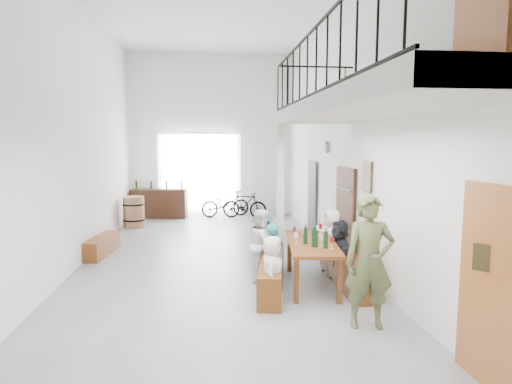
{
  "coord_description": "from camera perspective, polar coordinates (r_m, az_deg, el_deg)",
  "views": [
    {
      "loc": [
        -0.13,
        -8.8,
        2.51
      ],
      "look_at": [
        0.81,
        -0.5,
        1.54
      ],
      "focal_mm": 30.0,
      "sensor_mm": 36.0,
      "label": 1
    }
  ],
  "objects": [
    {
      "name": "floor",
      "position": [
        9.15,
        -5.49,
        -9.33
      ],
      "size": [
        12.0,
        12.0,
        0.0
      ],
      "primitive_type": "plane",
      "color": "slate",
      "rests_on": "ground"
    },
    {
      "name": "room_walls",
      "position": [
        8.86,
        -5.75,
        13.36
      ],
      "size": [
        12.0,
        12.0,
        12.0
      ],
      "color": "white",
      "rests_on": "ground"
    },
    {
      "name": "gateway_portal",
      "position": [
        14.78,
        -7.52,
        2.25
      ],
      "size": [
        2.8,
        0.08,
        2.8
      ],
      "primitive_type": "cube",
      "color": "white",
      "rests_on": "ground"
    },
    {
      "name": "right_wall_decor",
      "position": [
        7.53,
        15.66,
        0.52
      ],
      "size": [
        0.07,
        8.28,
        5.07
      ],
      "color": "brown",
      "rests_on": "ground"
    },
    {
      "name": "balcony",
      "position": [
        6.07,
        14.14,
        10.71
      ],
      "size": [
        1.52,
        5.62,
        4.0
      ],
      "color": "silver",
      "rests_on": "ground"
    },
    {
      "name": "tasting_table",
      "position": [
        7.57,
        7.47,
        -7.21
      ],
      "size": [
        1.04,
        2.04,
        0.79
      ],
      "rotation": [
        0.0,
        0.0,
        -0.13
      ],
      "color": "brown",
      "rests_on": "ground"
    },
    {
      "name": "bench_inner",
      "position": [
        7.54,
        2.13,
        -10.72
      ],
      "size": [
        0.79,
        2.32,
        0.53
      ],
      "primitive_type": "cube",
      "rotation": [
        0.0,
        0.0,
        -0.19
      ],
      "color": "brown",
      "rests_on": "ground"
    },
    {
      "name": "bench_wall",
      "position": [
        7.93,
        11.49,
        -9.97
      ],
      "size": [
        0.38,
        2.3,
        0.53
      ],
      "primitive_type": "cube",
      "rotation": [
        0.0,
        0.0,
        -0.03
      ],
      "color": "brown",
      "rests_on": "ground"
    },
    {
      "name": "tableware",
      "position": [
        7.44,
        7.66,
        -5.72
      ],
      "size": [
        0.68,
        1.3,
        0.35
      ],
      "color": "black",
      "rests_on": "tasting_table"
    },
    {
      "name": "side_bench",
      "position": [
        10.27,
        -19.78,
        -6.73
      ],
      "size": [
        0.51,
        1.51,
        0.42
      ],
      "primitive_type": "cube",
      "rotation": [
        0.0,
        0.0,
        -0.13
      ],
      "color": "brown",
      "rests_on": "ground"
    },
    {
      "name": "oak_barrel",
      "position": [
        13.18,
        -15.97,
        -2.58
      ],
      "size": [
        0.63,
        0.63,
        0.92
      ],
      "color": "olive",
      "rests_on": "ground"
    },
    {
      "name": "serving_counter",
      "position": [
        14.68,
        -12.76,
        -1.48
      ],
      "size": [
        1.88,
        0.76,
        0.97
      ],
      "primitive_type": "cube",
      "rotation": [
        0.0,
        0.0,
        -0.14
      ],
      "color": "#381E11",
      "rests_on": "ground"
    },
    {
      "name": "counter_bottles",
      "position": [
        14.62,
        -12.81,
        0.94
      ],
      "size": [
        1.58,
        0.27,
        0.28
      ],
      "color": "black",
      "rests_on": "serving_counter"
    },
    {
      "name": "guest_left_a",
      "position": [
        6.7,
        2.16,
        -10.43
      ],
      "size": [
        0.48,
        0.61,
        1.09
      ],
      "primitive_type": "imported",
      "rotation": [
        0.0,
        0.0,
        1.3
      ],
      "color": "white",
      "rests_on": "ground"
    },
    {
      "name": "guest_left_b",
      "position": [
        7.39,
        2.48,
        -8.63
      ],
      "size": [
        0.38,
        0.47,
        1.13
      ],
      "primitive_type": "imported",
      "rotation": [
        0.0,
        0.0,
        1.28
      ],
      "color": "#226E71",
      "rests_on": "ground"
    },
    {
      "name": "guest_left_c",
      "position": [
        7.86,
        0.86,
        -7.0
      ],
      "size": [
        0.59,
        0.71,
        1.32
      ],
      "primitive_type": "imported",
      "rotation": [
        0.0,
        0.0,
        1.42
      ],
      "color": "white",
      "rests_on": "ground"
    },
    {
      "name": "guest_left_d",
      "position": [
        8.34,
        0.85,
        -6.67
      ],
      "size": [
        0.53,
        0.81,
        1.18
      ],
      "primitive_type": "imported",
      "rotation": [
        0.0,
        0.0,
        1.69
      ],
      "color": "#226E71",
      "rests_on": "ground"
    },
    {
      "name": "guest_right_a",
      "position": [
        7.26,
        13.33,
        -9.2
      ],
      "size": [
        0.28,
        0.65,
        1.1
      ],
      "primitive_type": "imported",
      "rotation": [
        0.0,
        0.0,
        -1.56
      ],
      "color": "#B62A1F",
      "rests_on": "ground"
    },
    {
      "name": "guest_right_b",
      "position": [
        7.89,
        11.06,
        -7.74
      ],
      "size": [
        0.36,
        1.06,
        1.14
      ],
      "primitive_type": "imported",
      "rotation": [
        0.0,
        0.0,
        -1.55
      ],
      "color": "black",
      "rests_on": "ground"
    },
    {
      "name": "guest_right_c",
      "position": [
        8.43,
        10.0,
        -6.4
      ],
      "size": [
        0.43,
        0.63,
        1.25
      ],
      "primitive_type": "imported",
      "rotation": [
        0.0,
        0.0,
        -1.51
      ],
      "color": "white",
      "rests_on": "ground"
    },
    {
      "name": "host_standing",
      "position": [
        6.03,
        14.87,
        -9.0
      ],
      "size": [
        0.72,
        0.53,
        1.82
      ],
      "primitive_type": "imported",
      "rotation": [
        0.0,
        0.0,
        -0.16
      ],
      "color": "#505831",
      "rests_on": "ground"
    },
    {
      "name": "potted_plant",
      "position": [
        10.17,
        8.46,
        -6.62
      ],
      "size": [
        0.43,
        0.4,
        0.39
      ],
      "primitive_type": "imported",
      "rotation": [
        0.0,
        0.0,
        0.35
      ],
      "color": "#194E15",
      "rests_on": "ground"
    },
    {
      "name": "bicycle_near",
      "position": [
        14.56,
        -4.1,
        -1.57
      ],
      "size": [
        1.78,
        1.05,
        0.88
      ],
      "primitive_type": "imported",
      "rotation": [
        0.0,
        0.0,
        1.87
      ],
      "color": "black",
      "rests_on": "ground"
    },
    {
      "name": "bicycle_far",
      "position": [
        14.21,
        -1.54,
        -1.72
      ],
      "size": [
        1.55,
        0.85,
        0.9
      ],
      "primitive_type": "imported",
      "rotation": [
        0.0,
        0.0,
        1.27
      ],
      "color": "black",
      "rests_on": "ground"
    }
  ]
}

